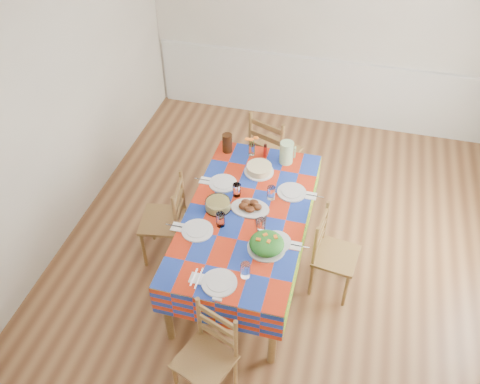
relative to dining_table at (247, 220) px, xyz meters
The scene contains 22 objects.
room 0.80m from the dining_table, 49.28° to the left, with size 4.58×5.08×2.78m.
wainscot 2.86m from the dining_table, 83.91° to the left, with size 4.41×0.06×0.92m.
dining_table is the anchor object (origin of this frame).
setting_near_head 0.78m from the dining_table, 86.93° to the right, with size 0.46×0.31×0.14m.
setting_left_near 0.43m from the dining_table, 137.30° to the right, with size 0.51×0.30×0.13m.
setting_left_far 0.41m from the dining_table, 132.71° to the left, with size 0.49×0.29×0.13m.
setting_right_near 0.38m from the dining_table, 41.03° to the right, with size 0.48×0.28×0.12m.
setting_right_far 0.45m from the dining_table, 48.89° to the left, with size 0.52×0.30×0.13m.
meat_platter 0.13m from the dining_table, 75.54° to the left, with size 0.35×0.25×0.07m.
salad_platter 0.47m from the dining_table, 54.43° to the right, with size 0.33×0.33×0.14m.
pasta_bowl 0.30m from the dining_table, behind, with size 0.23×0.23×0.08m.
cake 0.60m from the dining_table, 92.32° to the left, with size 0.29×0.29×0.08m.
serving_utensils 0.22m from the dining_table, 37.24° to the right, with size 0.16×0.36×0.01m.
flower_vase 0.88m from the dining_table, 100.86° to the left, with size 0.14×0.11×0.22m.
hot_sauce 0.86m from the dining_table, 91.47° to the left, with size 0.04×0.04×0.16m, color #AA160D.
green_pitcher 0.87m from the dining_table, 76.23° to the left, with size 0.14×0.14×0.23m, color #ACD899.
tea_pitcher 0.96m from the dining_table, 116.46° to the left, with size 0.10×0.10×0.20m, color black.
name_card 0.98m from the dining_table, 89.27° to the right, with size 0.07×0.02×0.02m, color silver.
chair_near 1.29m from the dining_table, 89.34° to the right, with size 0.51×0.50×0.91m.
chair_far 1.28m from the dining_table, 90.81° to the left, with size 0.60×0.59×1.06m.
chair_left 0.83m from the dining_table, behind, with size 0.47×0.48×0.96m.
chair_right 0.84m from the dining_table, ahead, with size 0.43×0.45×0.91m.
Camera 1 is at (0.47, -3.53, 3.98)m, focal length 38.00 mm.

